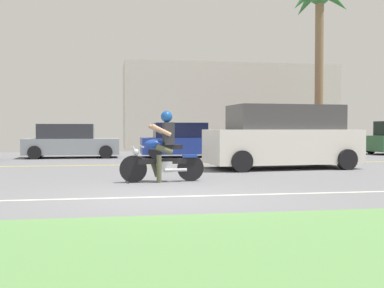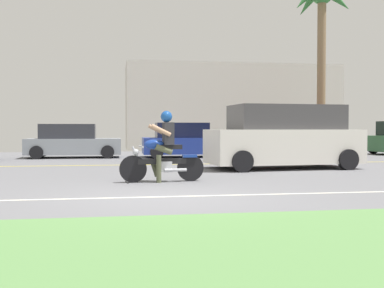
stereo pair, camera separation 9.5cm
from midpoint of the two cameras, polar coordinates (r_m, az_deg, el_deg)
The scene contains 11 objects.
ground at distance 11.99m, azimuth -4.47°, elevation -4.36°, with size 56.00×30.00×0.04m, color slate.
grass_median at distance 5.04m, azimuth 2.52°, elevation -12.47°, with size 56.00×3.80×0.06m, color #5B8C4C.
lane_line_near at distance 9.02m, azimuth -2.86°, elevation -6.25°, with size 50.40×0.12×0.01m, color silver.
lane_line_far at distance 16.96m, azimuth -5.90°, elevation -2.46°, with size 50.40×0.12×0.01m, color yellow.
motorcyclist at distance 11.47m, azimuth -3.24°, elevation -0.94°, with size 2.03×0.66×1.70m.
suv_nearby at distance 15.61m, azimuth 11.03°, elevation 0.72°, with size 5.04×2.49×2.01m.
parked_car_1 at distance 21.59m, azimuth -13.90°, elevation 0.24°, with size 4.04×1.93×1.47m.
parked_car_2 at distance 21.43m, azimuth -0.68°, elevation 0.35°, with size 3.95×2.02×1.53m.
parked_car_3 at distance 22.70m, azimuth 11.88°, elevation 0.44°, with size 4.56×1.99×1.57m.
palm_tree_0 at distance 26.84m, azimuth 15.22°, elevation 14.94°, with size 3.66×3.60×9.03m.
building_far at distance 30.83m, azimuth 4.78°, elevation 4.34°, with size 13.31×4.00×5.23m, color beige.
Camera 2 is at (-0.96, -8.88, 1.28)m, focal length 44.98 mm.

